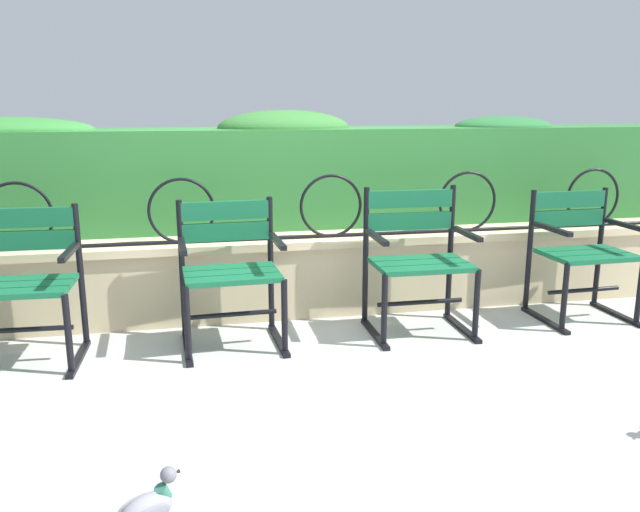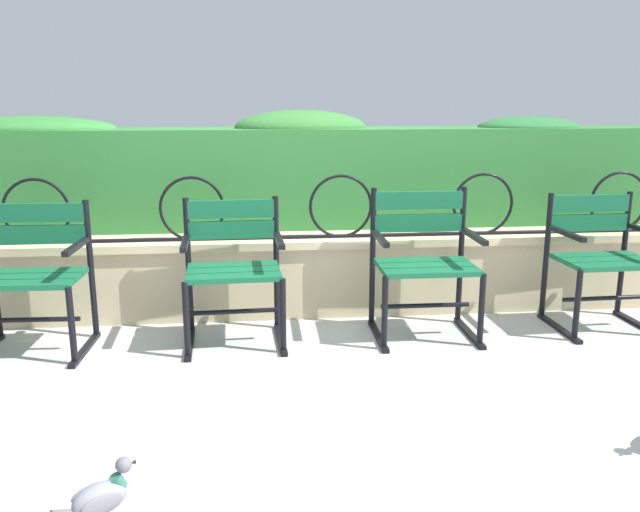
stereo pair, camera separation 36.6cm
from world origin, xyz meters
name	(u,v)px [view 1 (the left image)]	position (x,y,z in m)	size (l,w,h in m)	color
ground_plane	(323,352)	(0.00, 0.00, 0.00)	(60.00, 60.00, 0.00)	#ADADA8
stone_wall	(300,274)	(0.00, 0.75, 0.27)	(6.81, 0.41, 0.53)	#C6B289
iron_arch_fence	(264,213)	(-0.24, 0.68, 0.71)	(6.28, 0.02, 0.42)	black
hedge_row	(282,172)	(-0.04, 1.25, 0.91)	(6.67, 0.64, 0.82)	#2D7033
park_chair_leftmost	(20,279)	(-1.64, 0.23, 0.46)	(0.63, 0.55, 0.85)	#145B38
park_chair_centre_left	(230,268)	(-0.50, 0.26, 0.46)	(0.60, 0.54, 0.84)	#145B38
park_chair_centre_right	(417,257)	(0.65, 0.26, 0.47)	(0.62, 0.53, 0.89)	#145B38
park_chair_rightmost	(580,249)	(1.80, 0.29, 0.46)	(0.60, 0.54, 0.84)	#145B38
pigeon_near_chairs	(145,510)	(-0.91, -1.50, 0.11)	(0.26, 0.21, 0.22)	gray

